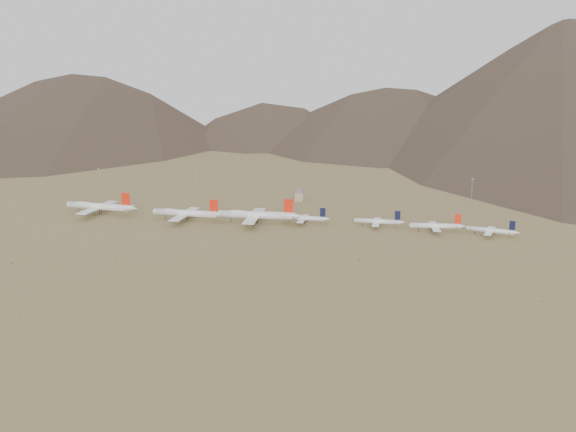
% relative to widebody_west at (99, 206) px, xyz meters
% --- Properties ---
extents(ground, '(3000.00, 3000.00, 0.00)m').
position_rel_widebody_west_xyz_m(ground, '(131.78, -39.43, -6.96)').
color(ground, tan).
rests_on(ground, ground).
extents(mountain_ridge, '(4400.00, 1000.00, 300.00)m').
position_rel_widebody_west_xyz_m(mountain_ridge, '(131.78, 860.57, 143.04)').
color(mountain_ridge, '#4E3C2E').
rests_on(mountain_ridge, ground).
extents(widebody_west, '(67.84, 52.53, 20.18)m').
position_rel_widebody_west_xyz_m(widebody_west, '(0.00, 0.00, 0.00)').
color(widebody_west, white).
rests_on(widebody_west, ground).
extents(widebody_centre, '(63.51, 48.84, 18.85)m').
position_rel_widebody_west_xyz_m(widebody_centre, '(80.82, -9.64, -0.46)').
color(widebody_centre, white).
rests_on(widebody_centre, ground).
extents(widebody_east, '(70.36, 53.88, 20.89)m').
position_rel_widebody_west_xyz_m(widebody_east, '(139.34, -9.07, 0.24)').
color(widebody_east, white).
rests_on(widebody_east, ground).
extents(narrowbody_a, '(40.63, 29.15, 13.40)m').
position_rel_widebody_west_xyz_m(narrowbody_a, '(178.36, -2.21, -2.61)').
color(narrowbody_a, white).
rests_on(narrowbody_a, ground).
extents(narrowbody_b, '(40.85, 29.28, 13.47)m').
position_rel_widebody_west_xyz_m(narrowbody_b, '(237.71, -3.62, -2.59)').
color(narrowbody_b, white).
rests_on(narrowbody_b, ground).
extents(narrowbody_c, '(43.64, 31.43, 14.40)m').
position_rel_widebody_west_xyz_m(narrowbody_c, '(282.34, -11.61, -2.28)').
color(narrowbody_c, white).
rests_on(narrowbody_c, ground).
extents(narrowbody_d, '(38.60, 28.52, 13.03)m').
position_rel_widebody_west_xyz_m(narrowbody_d, '(322.57, -17.35, -2.73)').
color(narrowbody_d, white).
rests_on(narrowbody_d, ground).
extents(control_tower, '(8.00, 8.00, 12.00)m').
position_rel_widebody_west_xyz_m(control_tower, '(161.78, 80.57, -1.64)').
color(control_tower, tan).
rests_on(control_tower, ground).
extents(mast_far_west, '(2.00, 0.60, 25.70)m').
position_rel_widebody_west_xyz_m(mast_far_west, '(-38.69, 83.05, 7.25)').
color(mast_far_west, gray).
rests_on(mast_far_west, ground).
extents(mast_west, '(2.00, 0.60, 25.70)m').
position_rel_widebody_west_xyz_m(mast_west, '(60.95, 82.98, 7.25)').
color(mast_west, gray).
rests_on(mast_west, ground).
extents(mast_centre, '(2.00, 0.60, 25.70)m').
position_rel_widebody_west_xyz_m(mast_centre, '(182.55, 62.13, 7.25)').
color(mast_centre, gray).
rests_on(mast_centre, ground).
extents(mast_east, '(2.00, 0.60, 25.70)m').
position_rel_widebody_west_xyz_m(mast_east, '(246.15, 107.04, 7.25)').
color(mast_east, gray).
rests_on(mast_east, ground).
extents(mast_far_east, '(2.00, 0.60, 25.70)m').
position_rel_widebody_west_xyz_m(mast_far_east, '(318.00, 81.13, 7.25)').
color(mast_far_east, gray).
rests_on(mast_far_east, ground).
extents(desert_scrub, '(432.52, 177.21, 0.84)m').
position_rel_widebody_west_xyz_m(desert_scrub, '(129.58, -113.40, -6.65)').
color(desert_scrub, brown).
rests_on(desert_scrub, ground).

